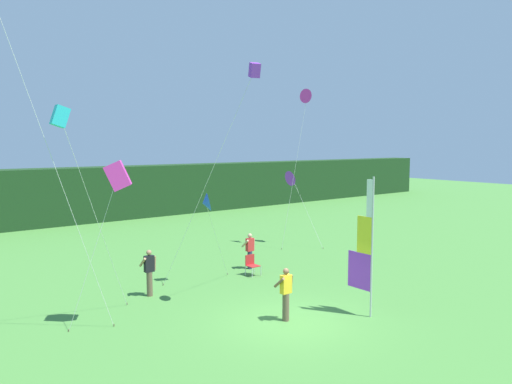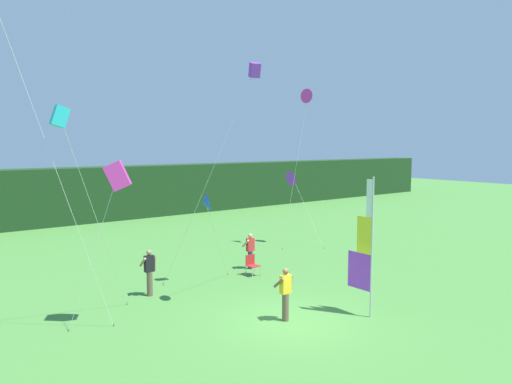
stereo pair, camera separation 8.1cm
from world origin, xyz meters
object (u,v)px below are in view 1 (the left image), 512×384
object	(u,v)px
person_near_banner	(250,250)
kite_blue_delta_4	(206,203)
kite_purple_delta_0	(292,178)
kite_cyan_box_6	(61,118)
kite_magenta_delta_3	(307,97)
kite_magenta_box_2	(118,176)
person_far_left	(149,271)
kite_purple_box_5	(254,73)
folding_chair	(252,264)
banner_flag	(365,249)
person_mid_field	(286,293)

from	to	relation	value
person_near_banner	kite_blue_delta_4	xyz separation A→B (m)	(-4.21, -2.98, 2.78)
kite_purple_delta_0	kite_cyan_box_6	xyz separation A→B (m)	(-14.46, -6.06, 2.68)
kite_purple_delta_0	kite_magenta_delta_3	world-z (taller)	kite_magenta_delta_3
kite_purple_delta_0	kite_magenta_box_2	bearing A→B (deg)	-153.80
person_far_left	kite_purple_box_5	distance (m)	8.44
folding_chair	kite_magenta_box_2	size ratio (longest dim) A/B	0.17
person_far_left	kite_purple_delta_0	distance (m)	11.90
banner_flag	person_near_banner	size ratio (longest dim) A/B	2.84
kite_purple_box_5	person_far_left	bearing A→B (deg)	152.58
person_near_banner	kite_purple_delta_0	distance (m)	6.91
banner_flag	kite_magenta_box_2	xyz separation A→B (m)	(-6.88, 3.91, 2.52)
person_far_left	kite_magenta_box_2	distance (m)	4.95
person_near_banner	kite_magenta_delta_3	world-z (taller)	kite_magenta_delta_3
banner_flag	person_near_banner	world-z (taller)	banner_flag
person_mid_field	person_far_left	bearing A→B (deg)	114.67
person_near_banner	kite_purple_delta_0	bearing A→B (deg)	30.02
person_near_banner	kite_cyan_box_6	xyz separation A→B (m)	(-9.02, -2.92, 5.59)
person_far_left	folding_chair	bearing A→B (deg)	-0.86
kite_blue_delta_4	kite_cyan_box_6	distance (m)	5.57
person_far_left	kite_purple_delta_0	bearing A→B (deg)	20.21
kite_blue_delta_4	kite_magenta_box_2	bearing A→B (deg)	-175.74
person_mid_field	kite_magenta_delta_3	xyz separation A→B (m)	(8.44, 7.88, 7.33)
banner_flag	kite_magenta_delta_3	xyz separation A→B (m)	(5.99, 9.06, 6.02)
banner_flag	folding_chair	size ratio (longest dim) A/B	5.25
person_near_banner	kite_magenta_box_2	bearing A→B (deg)	-156.73
person_near_banner	kite_purple_delta_0	world-z (taller)	kite_purple_delta_0
folding_chair	kite_magenta_delta_3	distance (m)	10.19
kite_magenta_delta_3	kite_magenta_box_2	bearing A→B (deg)	-158.19
person_far_left	kite_cyan_box_6	xyz separation A→B (m)	(-3.61, -2.07, 5.51)
kite_magenta_box_2	kite_cyan_box_6	distance (m)	2.31
folding_chair	kite_magenta_delta_3	size ratio (longest dim) A/B	0.10
banner_flag	kite_blue_delta_4	world-z (taller)	banner_flag
kite_purple_delta_0	kite_magenta_delta_3	distance (m)	4.64
person_far_left	kite_blue_delta_4	size ratio (longest dim) A/B	0.44
folding_chair	person_mid_field	bearing A→B (deg)	-116.14
folding_chair	kite_magenta_delta_3	world-z (taller)	kite_magenta_delta_3
person_mid_field	kite_blue_delta_4	size ratio (longest dim) A/B	0.43
banner_flag	kite_magenta_delta_3	size ratio (longest dim) A/B	0.54
kite_purple_delta_0	kite_magenta_box_2	xyz separation A→B (m)	(-12.93, -6.36, 0.98)
kite_purple_box_5	person_mid_field	bearing A→B (deg)	-110.27
person_mid_field	folding_chair	distance (m)	5.61
person_near_banner	kite_purple_box_5	xyz separation A→B (m)	(-1.87, -2.69, 7.51)
kite_magenta_delta_3	kite_cyan_box_6	bearing A→B (deg)	-161.38
banner_flag	person_far_left	xyz separation A→B (m)	(-4.79, 6.28, -1.29)
folding_chair	kite_cyan_box_6	bearing A→B (deg)	-166.65
kite_magenta_box_2	kite_cyan_box_6	size ratio (longest dim) A/B	0.77
folding_chair	person_near_banner	bearing A→B (deg)	56.96
person_near_banner	person_far_left	world-z (taller)	person_far_left
kite_blue_delta_4	kite_purple_box_5	bearing A→B (deg)	7.00
folding_chair	kite_purple_delta_0	world-z (taller)	kite_purple_delta_0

